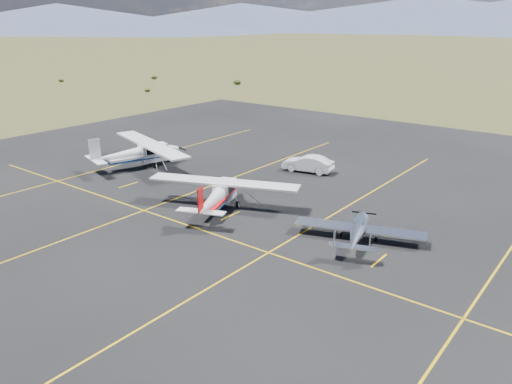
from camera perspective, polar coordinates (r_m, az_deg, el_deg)
ground at (r=32.92m, az=10.52°, el=-4.16°), size 1600.00×1600.00×0.00m
apron at (r=36.35m, az=0.73°, el=-1.53°), size 72.00×72.00×0.02m
aircraft_low_wing at (r=30.79m, az=11.61°, el=-4.23°), size 5.87×7.92×1.74m
aircraft_cessna at (r=35.06m, az=-4.29°, el=-0.22°), size 7.94×10.76×2.80m
aircraft_plain at (r=46.46m, az=-13.33°, el=4.40°), size 8.48×12.45×3.18m
sedan at (r=44.38m, az=5.96°, el=3.24°), size 2.41×4.67×1.47m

